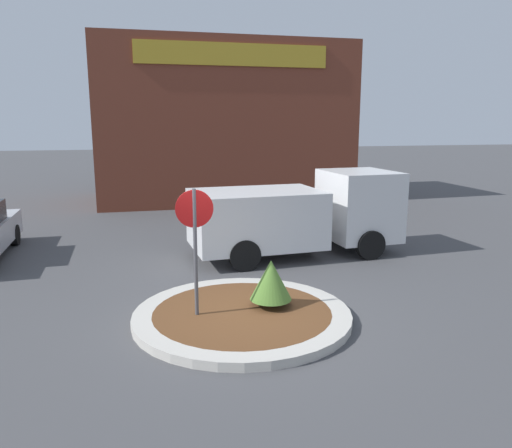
{
  "coord_description": "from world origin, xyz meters",
  "views": [
    {
      "loc": [
        -1.84,
        -8.63,
        3.66
      ],
      "look_at": [
        0.78,
        2.11,
        1.37
      ],
      "focal_mm": 35.0,
      "sensor_mm": 36.0,
      "label": 1
    }
  ],
  "objects": [
    {
      "name": "ground_plane",
      "position": [
        0.0,
        0.0,
        0.0
      ],
      "size": [
        120.0,
        120.0,
        0.0
      ],
      "primitive_type": "plane",
      "color": "#474749"
    },
    {
      "name": "traffic_island",
      "position": [
        0.0,
        0.0,
        0.08
      ],
      "size": [
        4.08,
        4.08,
        0.16
      ],
      "color": "#BCB7AD",
      "rests_on": "ground_plane"
    },
    {
      "name": "stop_sign",
      "position": [
        -0.84,
        0.05,
        1.72
      ],
      "size": [
        0.68,
        0.07,
        2.5
      ],
      "color": "#4C4C51",
      "rests_on": "ground_plane"
    },
    {
      "name": "island_shrub",
      "position": [
        0.59,
        0.14,
        0.69
      ],
      "size": [
        0.8,
        0.8,
        0.92
      ],
      "color": "brown",
      "rests_on": "traffic_island"
    },
    {
      "name": "utility_truck",
      "position": [
        2.49,
        4.18,
        1.17
      ],
      "size": [
        5.8,
        2.55,
        2.28
      ],
      "rotation": [
        0.0,
        0.0,
        0.06
      ],
      "color": "silver",
      "rests_on": "ground_plane"
    },
    {
      "name": "storefront_building",
      "position": [
        2.3,
        15.24,
        3.57
      ],
      "size": [
        11.39,
        6.07,
        7.13
      ],
      "color": "brown",
      "rests_on": "ground_plane"
    }
  ]
}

